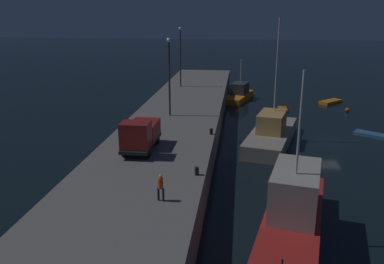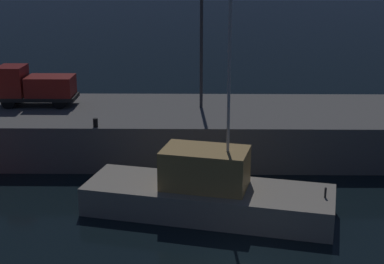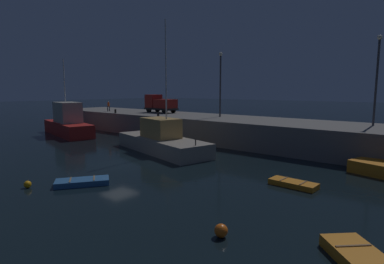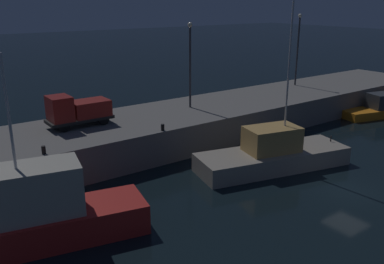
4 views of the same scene
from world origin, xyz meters
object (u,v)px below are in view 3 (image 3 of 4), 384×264
Objects in this scene: mooring_buoy_near at (221,231)px; lamp_post_east at (377,74)px; dockworker at (108,105)px; fishing_boat_blue at (68,123)px; fishing_boat_white at (161,141)px; dinghy_orange_near at (82,182)px; bollard_central at (158,115)px; rowboat_white_mid at (293,184)px; mooring_buoy_mid at (28,184)px; lamp_post_west at (220,79)px; utility_truck at (160,104)px; bollard_west at (115,111)px.

lamp_post_east reaches higher than mooring_buoy_near.
fishing_boat_blue is at bearing -79.42° from dockworker.
dinghy_orange_near is at bearing -70.22° from fishing_boat_white.
fishing_boat_blue reaches higher than bollard_central.
rowboat_white_mid is at bearing -16.56° from dockworker.
mooring_buoy_near reaches higher than mooring_buoy_mid.
bollard_central is at bearing 113.37° from mooring_buoy_mid.
fishing_boat_white is 8.78m from bollard_central.
mooring_buoy_near is 13.25m from mooring_buoy_mid.
fishing_boat_blue is at bearing -149.32° from lamp_post_west.
utility_truck is (-26.22, 21.99, 3.78)m from mooring_buoy_near.
dockworker is at bearing 151.40° from mooring_buoy_near.
fishing_boat_blue is 1.57× the size of lamp_post_west.
dockworker is 2.93× the size of bollard_west.
lamp_post_west is (-14.82, 13.00, 7.18)m from rowboat_white_mid.
fishing_boat_white is 24.58× the size of bollard_central.
rowboat_white_mid is 0.38× the size of lamp_post_west.
bollard_central reaches higher than rowboat_white_mid.
rowboat_white_mid is 20.98m from lamp_post_west.
fishing_boat_white reaches higher than lamp_post_east.
utility_truck is at bearing 57.92° from fishing_boat_blue.
lamp_post_east is (16.52, 1.40, 0.22)m from lamp_post_west.
fishing_boat_white is at bearing 170.06° from rowboat_white_mid.
bollard_central reaches higher than dinghy_orange_near.
fishing_boat_blue is at bearing 145.91° from mooring_buoy_mid.
rowboat_white_mid is 8.69m from mooring_buoy_near.
bollard_west is (-30.50, 17.16, 2.75)m from mooring_buoy_near.
lamp_post_west reaches higher than dinghy_orange_near.
fishing_boat_blue is 34.87m from mooring_buoy_near.
rowboat_white_mid is 29.25m from utility_truck.
utility_truck reaches higher than dinghy_orange_near.
mooring_buoy_near is 27.39m from bollard_central.
lamp_post_west is at bearing 138.74° from rowboat_white_mid.
lamp_post_east is (16.21, 11.86, 6.46)m from fishing_boat_white.
lamp_post_west is at bearing 16.52° from bollard_west.
dockworker is (-8.20, -3.22, -0.39)m from utility_truck.
fishing_boat_blue is at bearing 153.53° from dinghy_orange_near.
mooring_buoy_near is at bearing -93.06° from lamp_post_east.
mooring_buoy_mid is at bearing -119.31° from lamp_post_east.
fishing_boat_white is 21.10m from lamp_post_east.
utility_truck is at bearing 21.41° from dockworker.
mooring_buoy_near is 0.36× the size of dockworker.
mooring_buoy_mid is 27.94m from utility_truck.
fishing_boat_blue reaches higher than mooring_buoy_mid.
lamp_post_east is at bearing 10.55° from bollard_west.
mooring_buoy_mid is at bearing -48.18° from bollard_west.
lamp_post_west is (-0.31, 10.46, 6.24)m from fishing_boat_white.
bollard_west is (3.93, -1.61, -0.64)m from dockworker.
lamp_post_west is at bearing 8.63° from dockworker.
fishing_boat_white is at bearing -21.22° from dockworker.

